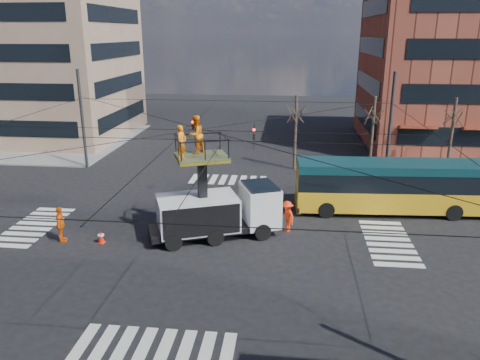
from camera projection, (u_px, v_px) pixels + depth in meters
name	position (u px, v px, depth m)	size (l,w,h in m)	color
ground	(204.00, 234.00, 26.01)	(120.00, 120.00, 0.00)	black
sidewalk_ne	(466.00, 151.00, 43.75)	(18.00, 18.00, 0.12)	slate
sidewalk_nw	(40.00, 141.00, 48.05)	(18.00, 18.00, 0.12)	slate
crosswalks	(204.00, 233.00, 26.01)	(22.40, 22.40, 0.02)	silver
building_ne	(476.00, 73.00, 44.37)	(20.06, 16.06, 14.00)	brown
overhead_network	(203.00, 157.00, 25.11)	(24.24, 24.24, 8.00)	#2D2D30
tree_a	(296.00, 113.00, 36.90)	(2.00, 2.00, 6.00)	#382B21
tree_b	(374.00, 114.00, 36.28)	(2.00, 2.00, 6.00)	#382B21
tree_c	(454.00, 116.00, 35.67)	(2.00, 2.00, 6.00)	#382B21
utility_truck	(217.00, 199.00, 25.15)	(7.36, 4.70, 6.63)	black
city_bus	(391.00, 186.00, 28.67)	(11.76, 3.25, 3.20)	gold
traffic_cone	(101.00, 237.00, 24.79)	(0.36, 0.36, 0.68)	red
worker_ground	(61.00, 225.00, 24.75)	(1.15, 0.48, 1.96)	orange
flagger	(287.00, 216.00, 26.08)	(1.16, 0.66, 1.79)	#FF3510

